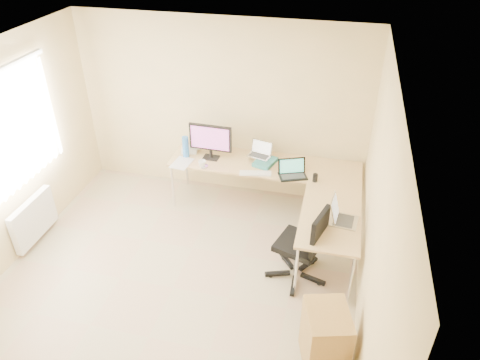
% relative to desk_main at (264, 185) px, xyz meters
% --- Properties ---
extents(floor, '(4.50, 4.50, 0.00)m').
position_rel_desk_main_xyz_m(floor, '(-0.72, -1.85, -0.36)').
color(floor, tan).
rests_on(floor, ground).
extents(ceiling, '(4.50, 4.50, 0.00)m').
position_rel_desk_main_xyz_m(ceiling, '(-0.72, -1.85, 2.24)').
color(ceiling, white).
rests_on(ceiling, ground).
extents(wall_back, '(4.50, 0.00, 4.50)m').
position_rel_desk_main_xyz_m(wall_back, '(-0.72, 0.40, 0.93)').
color(wall_back, beige).
rests_on(wall_back, ground).
extents(wall_right, '(0.00, 4.50, 4.50)m').
position_rel_desk_main_xyz_m(wall_right, '(1.38, -1.85, 0.93)').
color(wall_right, beige).
rests_on(wall_right, ground).
extents(desk_main, '(2.65, 0.70, 0.73)m').
position_rel_desk_main_xyz_m(desk_main, '(0.00, 0.00, 0.00)').
color(desk_main, tan).
rests_on(desk_main, ground).
extents(desk_return, '(0.70, 1.30, 0.73)m').
position_rel_desk_main_xyz_m(desk_return, '(0.98, -1.00, 0.00)').
color(desk_return, tan).
rests_on(desk_return, ground).
extents(monitor, '(0.61, 0.21, 0.52)m').
position_rel_desk_main_xyz_m(monitor, '(-0.77, -0.03, 0.62)').
color(monitor, black).
rests_on(monitor, desk_main).
extents(book_stack, '(0.33, 0.39, 0.06)m').
position_rel_desk_main_xyz_m(book_stack, '(0.01, -0.00, 0.39)').
color(book_stack, '#2A6F6E').
rests_on(book_stack, desk_main).
extents(laptop_center, '(0.37, 0.32, 0.20)m').
position_rel_desk_main_xyz_m(laptop_center, '(-0.10, 0.09, 0.52)').
color(laptop_center, '#BABABA').
rests_on(laptop_center, desk_main).
extents(laptop_black, '(0.44, 0.38, 0.23)m').
position_rel_desk_main_xyz_m(laptop_black, '(0.43, -0.25, 0.48)').
color(laptop_black, black).
rests_on(laptop_black, desk_main).
extents(keyboard, '(0.44, 0.20, 0.02)m').
position_rel_desk_main_xyz_m(keyboard, '(-0.07, -0.30, 0.37)').
color(keyboard, silver).
rests_on(keyboard, desk_main).
extents(mouse, '(0.11, 0.08, 0.04)m').
position_rel_desk_main_xyz_m(mouse, '(0.01, -0.30, 0.38)').
color(mouse, white).
rests_on(mouse, desk_main).
extents(mug, '(0.13, 0.13, 0.10)m').
position_rel_desk_main_xyz_m(mug, '(-0.82, -0.30, 0.42)').
color(mug, white).
rests_on(mug, desk_main).
extents(cd_stack, '(0.14, 0.14, 0.03)m').
position_rel_desk_main_xyz_m(cd_stack, '(-0.79, -0.29, 0.38)').
color(cd_stack, silver).
rests_on(cd_stack, desk_main).
extents(water_bottle, '(0.11, 0.11, 0.31)m').
position_rel_desk_main_xyz_m(water_bottle, '(-1.13, -0.07, 0.52)').
color(water_bottle, '#3277C8').
rests_on(water_bottle, desk_main).
extents(papers, '(0.28, 0.37, 0.01)m').
position_rel_desk_main_xyz_m(papers, '(-1.13, -0.26, 0.37)').
color(papers, silver).
rests_on(papers, desk_main).
extents(white_box, '(0.24, 0.20, 0.08)m').
position_rel_desk_main_xyz_m(white_box, '(-1.13, 0.07, 0.40)').
color(white_box, white).
rests_on(white_box, desk_main).
extents(desk_fan, '(0.31, 0.31, 0.31)m').
position_rel_desk_main_xyz_m(desk_fan, '(-1.03, 0.20, 0.52)').
color(desk_fan, silver).
rests_on(desk_fan, desk_main).
extents(black_cup, '(0.08, 0.08, 0.11)m').
position_rel_desk_main_xyz_m(black_cup, '(0.72, -0.30, 0.42)').
color(black_cup, black).
rests_on(black_cup, desk_main).
extents(laptop_return, '(0.39, 0.33, 0.24)m').
position_rel_desk_main_xyz_m(laptop_return, '(1.13, -1.08, 0.49)').
color(laptop_return, '#B7B7BC').
rests_on(laptop_return, desk_return).
extents(office_chair, '(0.77, 0.77, 1.02)m').
position_rel_desk_main_xyz_m(office_chair, '(0.65, -1.30, 0.14)').
color(office_chair, black).
rests_on(office_chair, ground).
extents(cabinet, '(0.51, 0.58, 0.67)m').
position_rel_desk_main_xyz_m(cabinet, '(1.06, -2.44, -0.01)').
color(cabinet, brown).
rests_on(cabinet, ground).
extents(radiator, '(0.09, 0.80, 0.55)m').
position_rel_desk_main_xyz_m(radiator, '(-2.75, -1.45, -0.02)').
color(radiator, white).
rests_on(radiator, ground).
extents(window, '(0.10, 1.80, 1.40)m').
position_rel_desk_main_xyz_m(window, '(-2.78, -1.45, 1.19)').
color(window, white).
rests_on(window, wall_left).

